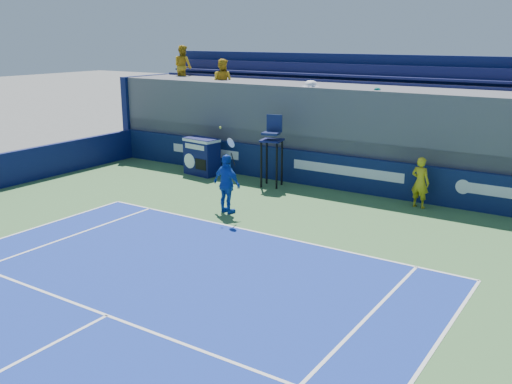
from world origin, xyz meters
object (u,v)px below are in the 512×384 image
Objects in this scene: umpire_chair at (272,143)px; tennis_player at (227,184)px; match_clock at (202,155)px; ball_person at (420,182)px.

umpire_chair is 0.96× the size of tennis_player.
match_clock is 4.98m from tennis_player.
ball_person is 0.61× the size of tennis_player.
ball_person is 5.16m from umpire_chair.
ball_person is at bearing 38.87° from tennis_player.
tennis_player is (3.65, -3.39, 0.15)m from match_clock.
match_clock is 3.20m from umpire_chair.
match_clock is (-8.20, -0.28, -0.05)m from ball_person.
tennis_player is at bearing 49.28° from ball_person.
umpire_chair is 3.48m from tennis_player.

